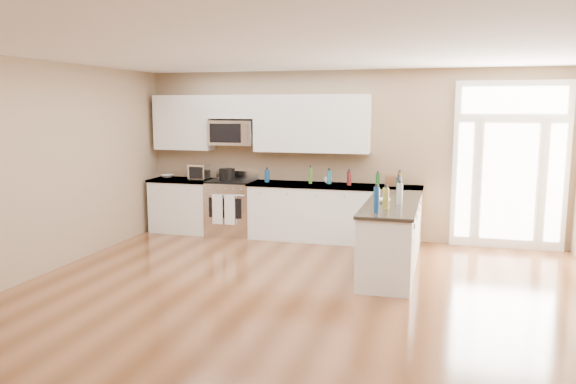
{
  "coord_description": "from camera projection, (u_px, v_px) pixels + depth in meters",
  "views": [
    {
      "loc": [
        1.56,
        -5.27,
        2.19
      ],
      "look_at": [
        -0.46,
        2.0,
        1.05
      ],
      "focal_mm": 35.0,
      "sensor_mm": 36.0,
      "label": 1
    }
  ],
  "objects": [
    {
      "name": "kitchen_range",
      "position": [
        232.0,
        207.0,
        9.72
      ],
      "size": [
        0.79,
        0.7,
        1.08
      ],
      "color": "silver",
      "rests_on": "ground"
    },
    {
      "name": "bowl_peninsula",
      "position": [
        384.0,
        200.0,
        7.45
      ],
      "size": [
        0.17,
        0.17,
        0.05
      ],
      "primitive_type": "imported",
      "rotation": [
        0.0,
        0.0,
        0.0
      ],
      "color": "white",
      "rests_on": "peninsula_cabinet"
    },
    {
      "name": "room_shell",
      "position": [
        279.0,
        157.0,
        5.51
      ],
      "size": [
        8.0,
        8.0,
        8.0
      ],
      "color": "#987E60",
      "rests_on": "ground"
    },
    {
      "name": "peninsula_cabinet",
      "position": [
        391.0,
        239.0,
        7.59
      ],
      "size": [
        0.69,
        2.32,
        0.94
      ],
      "color": "white",
      "rests_on": "ground"
    },
    {
      "name": "ground",
      "position": [
        279.0,
        323.0,
        5.76
      ],
      "size": [
        8.0,
        8.0,
        0.0
      ],
      "primitive_type": "plane",
      "color": "#5C3319"
    },
    {
      "name": "upper_cabinet_short",
      "position": [
        233.0,
        107.0,
        9.6
      ],
      "size": [
        0.82,
        0.33,
        0.4
      ],
      "primitive_type": "cube",
      "color": "white",
      "rests_on": "room_shell"
    },
    {
      "name": "microwave",
      "position": [
        233.0,
        133.0,
        9.63
      ],
      "size": [
        0.78,
        0.41,
        0.42
      ],
      "color": "silver",
      "rests_on": "room_shell"
    },
    {
      "name": "counter_bottles",
      "position": [
        360.0,
        185.0,
        8.25
      ],
      "size": [
        2.41,
        2.45,
        0.31
      ],
      "color": "#19591E",
      "rests_on": "back_cabinet_right"
    },
    {
      "name": "upper_cabinet_right",
      "position": [
        311.0,
        124.0,
        9.28
      ],
      "size": [
        1.94,
        0.33,
        0.95
      ],
      "primitive_type": "cube",
      "color": "white",
      "rests_on": "room_shell"
    },
    {
      "name": "toaster_oven",
      "position": [
        199.0,
        172.0,
        9.79
      ],
      "size": [
        0.33,
        0.26,
        0.27
      ],
      "primitive_type": "cube",
      "rotation": [
        0.0,
        0.0,
        -0.05
      ],
      "color": "silver",
      "rests_on": "back_cabinet_left"
    },
    {
      "name": "cardboard_box",
      "position": [
        392.0,
        181.0,
        9.01
      ],
      "size": [
        0.22,
        0.17,
        0.17
      ],
      "primitive_type": "cube",
      "rotation": [
        0.0,
        0.0,
        0.13
      ],
      "color": "brown",
      "rests_on": "back_cabinet_right"
    },
    {
      "name": "stockpot",
      "position": [
        227.0,
        174.0,
        9.65
      ],
      "size": [
        0.36,
        0.36,
        0.21
      ],
      "primitive_type": "cylinder",
      "rotation": [
        0.0,
        0.0,
        -0.36
      ],
      "color": "black",
      "rests_on": "kitchen_range"
    },
    {
      "name": "entry_door",
      "position": [
        510.0,
        165.0,
        8.66
      ],
      "size": [
        1.7,
        0.1,
        2.6
      ],
      "color": "white",
      "rests_on": "ground"
    },
    {
      "name": "upper_cabinet_left",
      "position": [
        184.0,
        123.0,
        9.89
      ],
      "size": [
        1.04,
        0.33,
        0.95
      ],
      "primitive_type": "cube",
      "color": "white",
      "rests_on": "room_shell"
    },
    {
      "name": "back_cabinet_left",
      "position": [
        183.0,
        207.0,
        9.97
      ],
      "size": [
        1.1,
        0.66,
        0.94
      ],
      "color": "white",
      "rests_on": "ground"
    },
    {
      "name": "cup_counter",
      "position": [
        328.0,
        180.0,
        9.33
      ],
      "size": [
        0.15,
        0.15,
        0.1
      ],
      "primitive_type": "imported",
      "rotation": [
        0.0,
        0.0,
        0.13
      ],
      "color": "white",
      "rests_on": "back_cabinet_right"
    },
    {
      "name": "bowl_left",
      "position": [
        167.0,
        176.0,
        10.08
      ],
      "size": [
        0.28,
        0.28,
        0.05
      ],
      "primitive_type": "imported",
      "rotation": [
        0.0,
        0.0,
        -0.42
      ],
      "color": "white",
      "rests_on": "back_cabinet_left"
    },
    {
      "name": "back_cabinet_right",
      "position": [
        333.0,
        215.0,
        9.25
      ],
      "size": [
        2.85,
        0.66,
        0.94
      ],
      "color": "white",
      "rests_on": "ground"
    }
  ]
}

